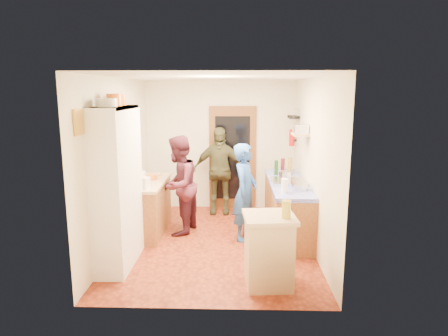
{
  "coord_description": "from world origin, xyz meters",
  "views": [
    {
      "loc": [
        0.32,
        -6.07,
        2.4
      ],
      "look_at": [
        0.13,
        0.15,
        1.19
      ],
      "focal_mm": 32.0,
      "sensor_mm": 36.0,
      "label": 1
    }
  ],
  "objects_px": {
    "right_counter_base": "(287,209)",
    "island_base": "(269,252)",
    "person_hob": "(246,193)",
    "person_back": "(220,171)",
    "hutch_body": "(118,187)",
    "person_left": "(181,185)"
  },
  "relations": [
    {
      "from": "right_counter_base",
      "to": "person_left",
      "type": "bearing_deg",
      "value": -178.75
    },
    {
      "from": "island_base",
      "to": "person_back",
      "type": "distance_m",
      "value": 3.11
    },
    {
      "from": "person_hob",
      "to": "person_left",
      "type": "bearing_deg",
      "value": 90.83
    },
    {
      "from": "right_counter_base",
      "to": "hutch_body",
      "type": "bearing_deg",
      "value": -152.53
    },
    {
      "from": "island_base",
      "to": "person_hob",
      "type": "xyz_separation_m",
      "value": [
        -0.24,
        1.55,
        0.36
      ]
    },
    {
      "from": "person_left",
      "to": "island_base",
      "type": "bearing_deg",
      "value": 49.63
    },
    {
      "from": "right_counter_base",
      "to": "island_base",
      "type": "height_order",
      "value": "island_base"
    },
    {
      "from": "right_counter_base",
      "to": "person_hob",
      "type": "height_order",
      "value": "person_hob"
    },
    {
      "from": "island_base",
      "to": "person_left",
      "type": "xyz_separation_m",
      "value": [
        -1.33,
        1.86,
        0.41
      ]
    },
    {
      "from": "right_counter_base",
      "to": "person_back",
      "type": "distance_m",
      "value": 1.68
    },
    {
      "from": "hutch_body",
      "to": "island_base",
      "type": "relative_size",
      "value": 2.56
    },
    {
      "from": "hutch_body",
      "to": "person_left",
      "type": "bearing_deg",
      "value": 60.94
    },
    {
      "from": "hutch_body",
      "to": "person_back",
      "type": "relative_size",
      "value": 1.28
    },
    {
      "from": "person_back",
      "to": "right_counter_base",
      "type": "bearing_deg",
      "value": -41.44
    },
    {
      "from": "hutch_body",
      "to": "person_back",
      "type": "height_order",
      "value": "hutch_body"
    },
    {
      "from": "hutch_body",
      "to": "person_left",
      "type": "relative_size",
      "value": 1.31
    },
    {
      "from": "person_left",
      "to": "person_back",
      "type": "distance_m",
      "value": 1.28
    },
    {
      "from": "person_back",
      "to": "person_hob",
      "type": "bearing_deg",
      "value": -70.22
    },
    {
      "from": "hutch_body",
      "to": "person_left",
      "type": "xyz_separation_m",
      "value": [
        0.7,
        1.26,
        -0.26
      ]
    },
    {
      "from": "right_counter_base",
      "to": "person_back",
      "type": "relative_size",
      "value": 1.28
    },
    {
      "from": "right_counter_base",
      "to": "island_base",
      "type": "distance_m",
      "value": 1.95
    },
    {
      "from": "hutch_body",
      "to": "person_hob",
      "type": "xyz_separation_m",
      "value": [
        1.79,
        0.96,
        -0.31
      ]
    }
  ]
}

